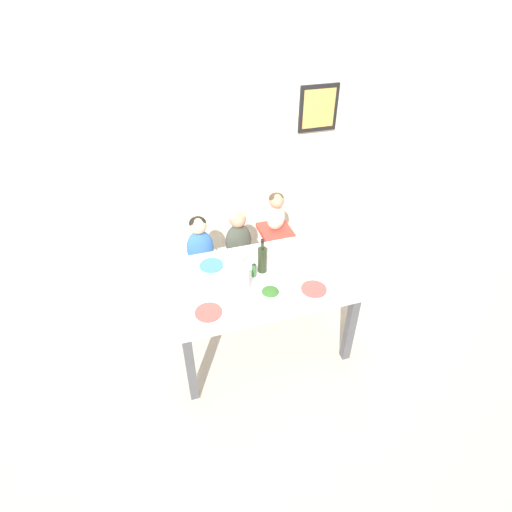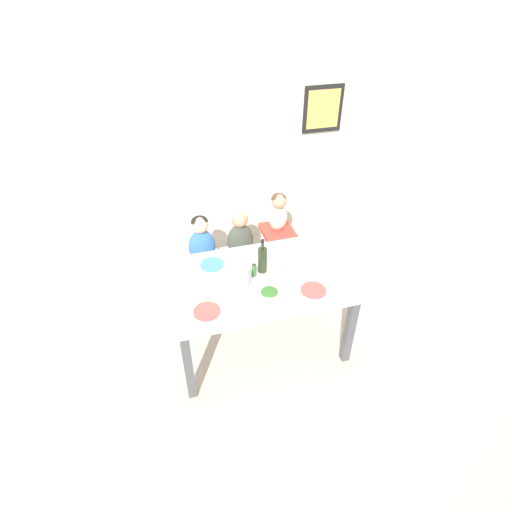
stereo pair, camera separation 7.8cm
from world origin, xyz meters
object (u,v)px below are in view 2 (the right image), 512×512
Objects in this scene: wine_glass_far at (241,255)px; person_child_center at (240,234)px; chair_far_center at (241,262)px; dinner_plate_back_left at (212,264)px; dinner_plate_front_right at (313,290)px; wine_glass_near at (284,264)px; dinner_plate_front_left at (207,311)px; person_child_left at (201,240)px; salad_bowl_large at (269,294)px; dinner_plate_back_right at (299,252)px; chair_right_highchair at (277,243)px; person_baby_right at (279,209)px; chair_far_left at (204,268)px; wine_bottle at (262,259)px; paper_towel_roll at (241,281)px.

person_child_center is at bearing 77.65° from wine_glass_far.
dinner_plate_back_left reaches higher than chair_far_center.
wine_glass_near is at bearing 126.06° from dinner_plate_front_right.
dinner_plate_front_left and dinner_plate_front_right have the same top height.
salad_bowl_large is at bearing -69.10° from person_child_left.
dinner_plate_back_right and dinner_plate_front_right have the same top height.
chair_right_highchair is 1.78× the size of person_baby_right.
chair_far_left is 2.18× the size of dinner_plate_back_left.
salad_bowl_large is at bearing -111.96° from chair_right_highchair.
chair_far_left is 1.00× the size of chair_far_center.
wine_bottle is at bearing -26.19° from dinner_plate_back_left.
person_baby_right reaches higher than dinner_plate_back_right.
wine_glass_near is 0.65m from dinner_plate_back_left.
wine_bottle is 1.55× the size of dinner_plate_front_left.
chair_far_left is 0.64× the size of chair_right_highchair.
dinner_plate_front_right reaches higher than chair_far_left.
person_child_left reaches higher than chair_far_center.
paper_towel_roll is at bearing -165.79° from wine_glass_near.
paper_towel_roll is at bearing -124.44° from chair_right_highchair.
paper_towel_roll is (0.19, -0.87, 0.14)m from person_child_left.
person_baby_right is (0.40, 0.00, 0.22)m from person_child_center.
person_child_left is at bearing 179.91° from chair_right_highchair.
dinner_plate_back_right is (0.40, 0.17, -0.12)m from wine_bottle.
wine_glass_near is (-0.21, -0.77, 0.34)m from chair_right_highchair.
wine_bottle is at bearing 142.74° from wine_glass_near.
person_child_center reaches higher than chair_right_highchair.
wine_bottle is 0.45m from dinner_plate_back_right.
salad_bowl_large is at bearing -97.35° from wine_bottle.
wine_bottle is 0.19m from wine_glass_far.
chair_right_highchair is at bearing 55.56° from paper_towel_roll.
wine_glass_far is (0.27, -0.56, 0.51)m from chair_far_left.
paper_towel_roll is (0.19, -0.87, 0.50)m from chair_far_left.
person_child_center reaches higher than salad_bowl_large.
wine_glass_near and wine_glass_far have the same top height.
person_child_center is 2.55× the size of dinner_plate_front_left.
wine_glass_far is at bearing -173.14° from dinner_plate_back_right.
dinner_plate_front_right is (-0.03, -1.01, -0.18)m from person_baby_right.
person_baby_right is at bearing 61.36° from wine_bottle.
dinner_plate_front_right is (0.18, -0.24, -0.12)m from wine_glass_near.
person_baby_right is at bearing 90.00° from chair_right_highchair.
dinner_plate_back_left is 1.00× the size of dinner_plate_front_right.
person_baby_right is at bearing 0.25° from chair_far_center.
chair_far_left is 0.86× the size of person_child_left.
chair_right_highchair is at bearing 61.30° from wine_bottle.
wine_glass_far reaches higher than dinner_plate_front_right.
dinner_plate_back_left is at bearing 142.75° from dinner_plate_front_right.
chair_far_left is 1.13× the size of person_baby_right.
chair_right_highchair is 0.53m from dinner_plate_back_right.
paper_towel_roll reaches higher than salad_bowl_large.
chair_right_highchair is 1.10m from paper_towel_roll.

